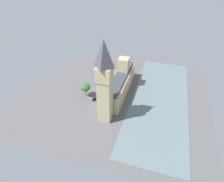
# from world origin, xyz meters

# --- Properties ---
(ground_plane) EXTENTS (138.19, 138.19, 0.00)m
(ground_plane) POSITION_xyz_m (0.00, 0.00, 0.00)
(ground_plane) COLOR #565659
(river_thames) EXTENTS (40.82, 124.37, 0.25)m
(river_thames) POSITION_xyz_m (-33.69, 0.00, 0.12)
(river_thames) COLOR slate
(river_thames) RESTS_ON ground
(parliament_building) EXTENTS (12.32, 55.68, 24.98)m
(parliament_building) POSITION_xyz_m (-1.99, -1.48, 7.90)
(parliament_building) COLOR tan
(parliament_building) RESTS_ON ground
(clock_tower) EXTENTS (9.09, 9.09, 54.89)m
(clock_tower) POSITION_xyz_m (-1.10, 32.49, 28.39)
(clock_tower) COLOR tan
(clock_tower) RESTS_ON ground
(car_silver_by_river_gate) EXTENTS (1.99, 4.50, 1.74)m
(car_silver_by_river_gate) POSITION_xyz_m (14.20, -19.22, 0.89)
(car_silver_by_river_gate) COLOR #B7B7BC
(car_silver_by_river_gate) RESTS_ON ground
(double_decker_bus_midblock) EXTENTS (2.82, 10.55, 4.75)m
(double_decker_bus_midblock) POSITION_xyz_m (11.33, -8.37, 2.63)
(double_decker_bus_midblock) COLOR red
(double_decker_bus_midblock) RESTS_ON ground
(car_white_kerbside) EXTENTS (2.22, 4.39, 1.74)m
(car_white_kerbside) POSITION_xyz_m (11.90, 4.08, 0.89)
(car_white_kerbside) COLOR silver
(car_white_kerbside) RESTS_ON ground
(car_black_under_trees) EXTENTS (2.04, 4.40, 1.74)m
(car_black_under_trees) POSITION_xyz_m (13.75, 15.68, 0.89)
(car_black_under_trees) COLOR black
(car_black_under_trees) RESTS_ON ground
(pedestrian_near_tower) EXTENTS (0.60, 0.50, 1.68)m
(pedestrian_near_tower) POSITION_xyz_m (6.50, -19.91, 0.76)
(pedestrian_near_tower) COLOR maroon
(pedestrian_near_tower) RESTS_ON ground
(pedestrian_leading) EXTENTS (0.68, 0.67, 1.64)m
(pedestrian_leading) POSITION_xyz_m (6.42, -4.40, 0.74)
(pedestrian_leading) COLOR maroon
(pedestrian_leading) RESTS_ON ground
(plane_tree_corner) EXTENTS (7.06, 7.06, 10.81)m
(plane_tree_corner) POSITION_xyz_m (21.57, 12.82, 7.78)
(plane_tree_corner) COLOR brown
(plane_tree_corner) RESTS_ON ground
(plane_tree_far_end) EXTENTS (5.14, 5.14, 7.67)m
(plane_tree_far_end) POSITION_xyz_m (20.16, -7.11, 5.45)
(plane_tree_far_end) COLOR brown
(plane_tree_far_end) RESTS_ON ground
(plane_tree_trailing) EXTENTS (6.50, 6.50, 8.74)m
(plane_tree_trailing) POSITION_xyz_m (20.03, -20.80, 5.96)
(plane_tree_trailing) COLOR brown
(plane_tree_trailing) RESTS_ON ground
(street_lamp_opposite_hall) EXTENTS (0.56, 0.56, 5.98)m
(street_lamp_opposite_hall) POSITION_xyz_m (20.83, -8.55, 4.20)
(street_lamp_opposite_hall) COLOR black
(street_lamp_opposite_hall) RESTS_ON ground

